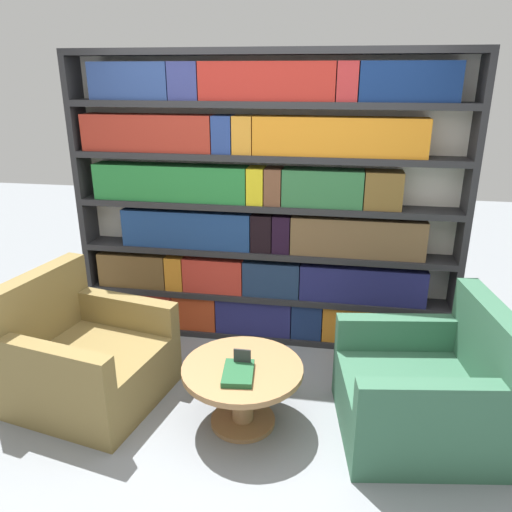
% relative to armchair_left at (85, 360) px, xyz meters
% --- Properties ---
extents(ground_plane, '(14.00, 14.00, 0.00)m').
position_rel_armchair_left_xyz_m(ground_plane, '(1.11, -0.33, -0.30)').
color(ground_plane, gray).
extents(bookshelf, '(3.14, 0.30, 2.37)m').
position_rel_armchair_left_xyz_m(bookshelf, '(1.09, 1.11, 0.87)').
color(bookshelf, silver).
rests_on(bookshelf, ground_plane).
extents(armchair_left, '(1.09, 1.06, 0.90)m').
position_rel_armchair_left_xyz_m(armchair_left, '(0.00, 0.00, 0.00)').
color(armchair_left, olive).
rests_on(armchair_left, ground_plane).
extents(armchair_right, '(1.06, 1.02, 0.90)m').
position_rel_armchair_left_xyz_m(armchair_right, '(2.31, -0.00, 0.00)').
color(armchair_right, '#336047').
rests_on(armchair_right, ground_plane).
extents(coffee_table, '(0.78, 0.78, 0.43)m').
position_rel_armchair_left_xyz_m(coffee_table, '(1.16, -0.11, 0.01)').
color(coffee_table, olive).
rests_on(coffee_table, ground_plane).
extents(table_sign, '(0.11, 0.06, 0.12)m').
position_rel_armchair_left_xyz_m(table_sign, '(1.16, -0.11, 0.19)').
color(table_sign, black).
rests_on(table_sign, coffee_table).
extents(stray_book, '(0.22, 0.30, 0.04)m').
position_rel_armchair_left_xyz_m(stray_book, '(1.15, -0.21, 0.15)').
color(stray_book, '#1E512D').
rests_on(stray_book, coffee_table).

